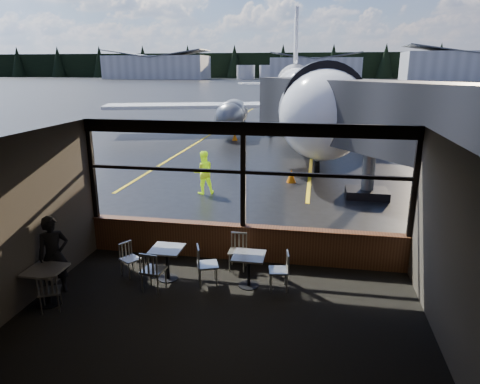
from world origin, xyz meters
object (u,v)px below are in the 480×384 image
(cafe_table_near, at_px, (249,271))
(ground_crew, at_px, (203,172))
(jet_bridge, at_px, (372,134))
(chair_near_w, at_px, (208,265))
(chair_left_s, at_px, (50,291))
(chair_mid_w, at_px, (130,259))
(chair_mid_s, at_px, (154,271))
(passenger, at_px, (54,255))
(cone_wing, at_px, (235,137))
(cafe_table_left, at_px, (47,287))
(cafe_table_mid, at_px, (167,264))
(chair_near_n, at_px, (238,252))
(cone_nose, at_px, (291,176))
(chair_near_e, at_px, (279,271))
(airliner, at_px, (305,59))

(cafe_table_near, height_order, ground_crew, ground_crew)
(jet_bridge, xyz_separation_m, chair_near_w, (-4.16, -6.93, -2.03))
(chair_left_s, bearing_deg, ground_crew, 58.68)
(chair_mid_w, bearing_deg, chair_mid_s, 84.72)
(passenger, distance_m, ground_crew, 8.10)
(cafe_table_near, relative_size, chair_left_s, 0.92)
(chair_left_s, relative_size, cone_wing, 1.57)
(jet_bridge, distance_m, cone_wing, 14.99)
(jet_bridge, relative_size, cafe_table_left, 14.46)
(cafe_table_left, xyz_separation_m, ground_crew, (1.06, 8.50, 0.44))
(cafe_table_mid, relative_size, chair_mid_s, 0.81)
(ground_crew, bearing_deg, passenger, 55.82)
(chair_left_s, height_order, ground_crew, ground_crew)
(chair_near_w, bearing_deg, cafe_table_left, -85.36)
(chair_near_n, height_order, cone_nose, chair_near_n)
(chair_mid_w, bearing_deg, chair_near_w, 117.39)
(cafe_table_left, distance_m, chair_near_e, 4.85)
(chair_near_n, distance_m, cone_nose, 8.52)
(cafe_table_left, relative_size, chair_left_s, 0.96)
(passenger, height_order, cone_nose, passenger)
(cafe_table_near, distance_m, chair_mid_w, 2.82)
(chair_near_n, bearing_deg, cafe_table_left, 31.80)
(cafe_table_left, relative_size, chair_mid_s, 0.83)
(airliner, relative_size, cone_wing, 65.46)
(chair_near_e, xyz_separation_m, chair_left_s, (-4.43, -1.66, -0.03))
(cafe_table_left, height_order, chair_mid_w, chair_mid_w)
(cafe_table_near, bearing_deg, passenger, -166.30)
(cafe_table_mid, xyz_separation_m, cone_nose, (2.26, 9.28, -0.11))
(ground_crew, xyz_separation_m, cone_wing, (-1.19, 12.71, -0.57))
(jet_bridge, bearing_deg, cone_wing, 119.62)
(chair_near_n, bearing_deg, jet_bridge, -121.77)
(chair_near_n, xyz_separation_m, ground_crew, (-2.50, 6.22, 0.39))
(chair_near_w, distance_m, ground_crew, 7.39)
(chair_mid_s, xyz_separation_m, chair_left_s, (-1.76, -1.12, -0.06))
(cafe_table_near, height_order, chair_near_n, chair_near_n)
(cafe_table_near, xyz_separation_m, chair_near_n, (-0.40, 0.80, 0.06))
(chair_near_n, bearing_deg, chair_mid_s, 39.28)
(jet_bridge, relative_size, cafe_table_mid, 14.84)
(cafe_table_left, xyz_separation_m, chair_mid_w, (1.14, 1.52, 0.00))
(jet_bridge, bearing_deg, chair_near_n, -121.01)
(chair_near_w, height_order, ground_crew, ground_crew)
(jet_bridge, distance_m, chair_mid_w, 9.35)
(cafe_table_mid, relative_size, chair_left_s, 0.93)
(chair_near_w, xyz_separation_m, passenger, (-3.14, -0.91, 0.40))
(cafe_table_near, height_order, chair_near_e, chair_near_e)
(airliner, xyz_separation_m, ground_crew, (-3.20, -15.58, -4.46))
(chair_mid_w, bearing_deg, jet_bridge, 169.63)
(cafe_table_near, distance_m, cone_wing, 20.16)
(ground_crew, distance_m, cone_nose, 4.01)
(chair_near_e, bearing_deg, jet_bridge, -30.02)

